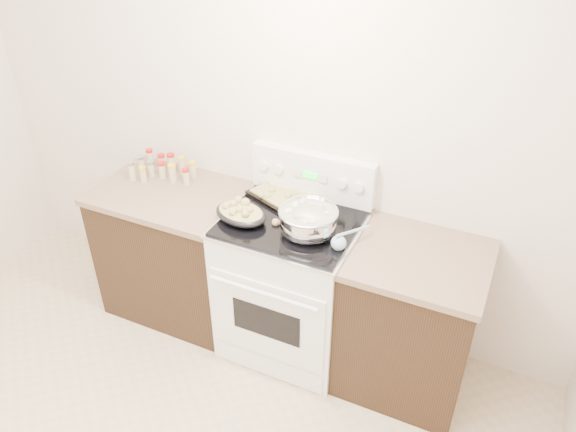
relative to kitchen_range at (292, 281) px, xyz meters
The scene contains 10 objects.
room_shell 1.90m from the kitchen_range, 103.80° to the right, with size 4.10×3.60×2.75m.
counter_left 0.83m from the kitchen_range, behind, with size 0.93×0.67×0.92m.
counter_right 0.73m from the kitchen_range, ahead, with size 0.73×0.67×0.92m.
kitchen_range is the anchor object (origin of this frame).
mixing_bowl 0.55m from the kitchen_range, 31.63° to the right, with size 0.41×0.41×0.19m.
roasting_pan 0.58m from the kitchen_range, 154.48° to the right, with size 0.36×0.29×0.11m.
baking_sheet 0.52m from the kitchen_range, 125.54° to the left, with size 0.49×0.42×0.06m.
wooden_spoon 0.47m from the kitchen_range, 120.24° to the right, with size 0.22×0.19×0.04m.
blue_ladle 0.60m from the kitchen_range, 20.91° to the right, with size 0.15×0.26×0.10m.
spice_jars 1.10m from the kitchen_range, behind, with size 0.39×0.24×0.13m.
Camera 1 is at (1.43, -0.96, 2.70)m, focal length 35.00 mm.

